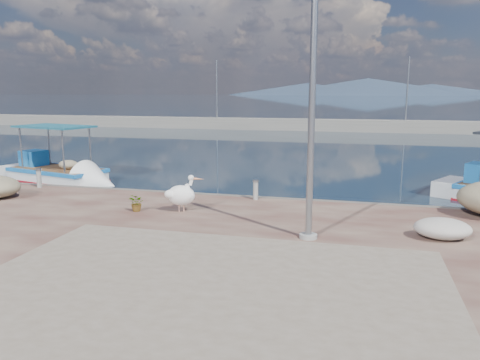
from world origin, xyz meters
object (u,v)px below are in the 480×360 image
lamp_post (312,103)px  boat_left (57,176)px  pelican (182,195)px  bollard_near (256,189)px

lamp_post → boat_left: bearing=149.6°
pelican → bollard_near: bearing=25.3°
pelican → bollard_near: size_ratio=1.74×
boat_left → lamp_post: 14.81m
pelican → lamp_post: size_ratio=0.17×
boat_left → pelican: size_ratio=5.60×
boat_left → bollard_near: size_ratio=9.71×
lamp_post → bollard_near: lamp_post is taller
boat_left → lamp_post: bearing=-16.6°
boat_left → bollard_near: bearing=-5.2°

